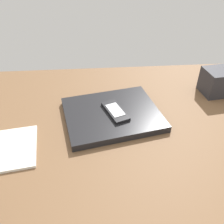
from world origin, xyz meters
TOP-DOWN VIEW (x-y plane):
  - desk_surface at (0.00, 0.00)cm, footprint 120.00×80.00cm
  - laptop_closed at (0.60, 3.94)cm, footprint 34.34×30.28cm
  - cell_phone_on_laptop at (1.59, 3.27)cm, footprint 8.68×12.72cm
  - desk_organizer at (42.09, 16.04)cm, footprint 14.32×11.06cm
  - notepad at (-29.47, -8.82)cm, footprint 17.60×18.64cm

SIDE VIEW (x-z plane):
  - desk_surface at x=0.00cm, z-range 0.00..3.00cm
  - notepad at x=-29.47cm, z-range 3.00..3.80cm
  - laptop_closed at x=0.60cm, z-range 3.00..5.23cm
  - cell_phone_on_laptop at x=1.59cm, z-range 5.20..6.36cm
  - desk_organizer at x=42.09cm, z-range 3.00..12.35cm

